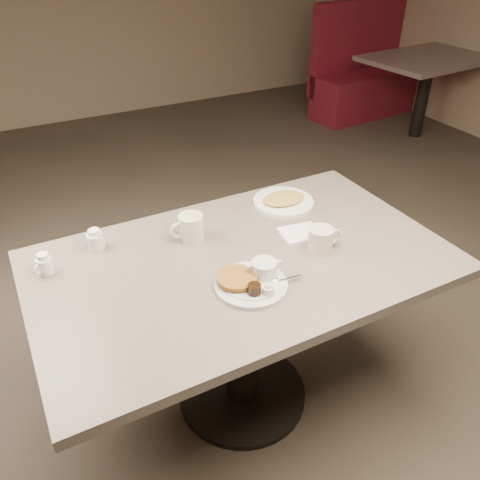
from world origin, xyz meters
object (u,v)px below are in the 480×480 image
coffee_mug_near (322,239)px  coffee_mug_far (190,227)px  diner_table (242,295)px  creamer_right (95,240)px  main_plate (252,280)px  booth_back_right (368,77)px  creamer_left (44,265)px  hash_plate (283,201)px

coffee_mug_near → coffee_mug_far: 0.50m
coffee_mug_far → coffee_mug_near: bearing=-36.5°
diner_table → coffee_mug_near: 0.37m
coffee_mug_near → coffee_mug_far: bearing=143.5°
diner_table → creamer_right: size_ratio=17.89×
main_plate → booth_back_right: (2.97, 2.83, -0.36)m
main_plate → coffee_mug_near: coffee_mug_near is taller
booth_back_right → creamer_left: bearing=-145.7°
diner_table → booth_back_right: 3.97m
diner_table → coffee_mug_far: coffee_mug_far is taller
coffee_mug_near → creamer_left: (-0.93, 0.33, -0.01)m
creamer_right → hash_plate: 0.81m
creamer_left → hash_plate: 1.00m
diner_table → main_plate: (-0.04, -0.15, 0.19)m
diner_table → creamer_left: 0.72m
main_plate → coffee_mug_near: (0.33, 0.07, 0.02)m
diner_table → booth_back_right: size_ratio=1.02×
creamer_right → main_plate: bearing=-48.9°
coffee_mug_far → creamer_right: bearing=162.7°
coffee_mug_far → booth_back_right: booth_back_right is taller
creamer_right → booth_back_right: booth_back_right is taller
diner_table → hash_plate: 0.49m
coffee_mug_far → hash_plate: (0.46, 0.07, -0.04)m
coffee_mug_far → creamer_right: 0.36m
diner_table → coffee_mug_far: 0.33m
main_plate → hash_plate: (0.40, 0.43, -0.01)m
booth_back_right → main_plate: bearing=-136.4°
diner_table → coffee_mug_near: size_ratio=10.71×
creamer_right → booth_back_right: bearing=35.0°
main_plate → hash_plate: bearing=47.4°
booth_back_right → coffee_mug_far: bearing=-140.9°
creamer_left → coffee_mug_near: bearing=-19.3°
main_plate → hash_plate: main_plate is taller
diner_table → coffee_mug_near: bearing=-16.1°
creamer_left → booth_back_right: bearing=34.3°
hash_plate → creamer_left: bearing=-177.8°
coffee_mug_near → hash_plate: size_ratio=0.53×
coffee_mug_near → creamer_left: bearing=160.7°
hash_plate → creamer_right: bearing=177.4°
coffee_mug_near → coffee_mug_far: size_ratio=1.02×
diner_table → coffee_mug_near: (0.29, -0.08, 0.22)m
diner_table → creamer_left: size_ratio=18.75×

